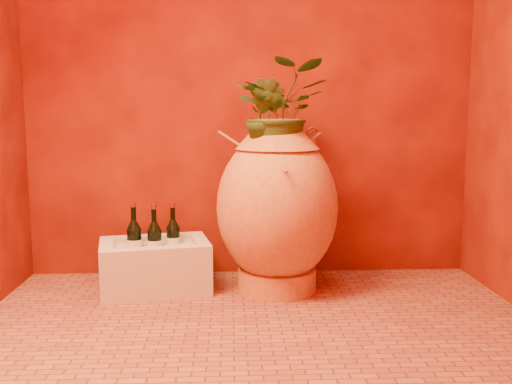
{
  "coord_description": "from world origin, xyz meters",
  "views": [
    {
      "loc": [
        -0.11,
        -2.23,
        0.93
      ],
      "look_at": [
        0.0,
        0.35,
        0.56
      ],
      "focal_mm": 40.0,
      "sensor_mm": 36.0,
      "label": 1
    }
  ],
  "objects_px": {
    "stone_basin": "(155,267)",
    "wine_bottle_a": "(155,243)",
    "wine_bottle_c": "(134,242)",
    "wine_bottle_b": "(173,240)",
    "amphora": "(277,206)",
    "wall_tap": "(313,140)"
  },
  "relations": [
    {
      "from": "stone_basin",
      "to": "wine_bottle_a",
      "type": "relative_size",
      "value": 1.96
    },
    {
      "from": "stone_basin",
      "to": "wine_bottle_c",
      "type": "bearing_deg",
      "value": -176.03
    },
    {
      "from": "wine_bottle_a",
      "to": "wine_bottle_b",
      "type": "xyz_separation_m",
      "value": [
        0.09,
        0.08,
        -0.0
      ]
    },
    {
      "from": "amphora",
      "to": "wine_bottle_b",
      "type": "distance_m",
      "value": 0.59
    },
    {
      "from": "stone_basin",
      "to": "wine_bottle_b",
      "type": "distance_m",
      "value": 0.17
    },
    {
      "from": "stone_basin",
      "to": "wine_bottle_a",
      "type": "height_order",
      "value": "wine_bottle_a"
    },
    {
      "from": "wine_bottle_b",
      "to": "wine_bottle_c",
      "type": "distance_m",
      "value": 0.21
    },
    {
      "from": "stone_basin",
      "to": "wine_bottle_b",
      "type": "xyz_separation_m",
      "value": [
        0.09,
        0.07,
        0.13
      ]
    },
    {
      "from": "wine_bottle_a",
      "to": "wine_bottle_b",
      "type": "height_order",
      "value": "wine_bottle_a"
    },
    {
      "from": "amphora",
      "to": "stone_basin",
      "type": "bearing_deg",
      "value": 177.6
    },
    {
      "from": "wine_bottle_b",
      "to": "stone_basin",
      "type": "bearing_deg",
      "value": -140.5
    },
    {
      "from": "wine_bottle_a",
      "to": "wine_bottle_c",
      "type": "relative_size",
      "value": 0.96
    },
    {
      "from": "wine_bottle_b",
      "to": "wine_bottle_c",
      "type": "height_order",
      "value": "wine_bottle_c"
    },
    {
      "from": "amphora",
      "to": "stone_basin",
      "type": "relative_size",
      "value": 1.45
    },
    {
      "from": "wine_bottle_b",
      "to": "wall_tap",
      "type": "height_order",
      "value": "wall_tap"
    },
    {
      "from": "amphora",
      "to": "wall_tap",
      "type": "bearing_deg",
      "value": 51.17
    },
    {
      "from": "stone_basin",
      "to": "wine_bottle_c",
      "type": "distance_m",
      "value": 0.17
    },
    {
      "from": "wine_bottle_a",
      "to": "wine_bottle_b",
      "type": "relative_size",
      "value": 1.02
    },
    {
      "from": "amphora",
      "to": "wine_bottle_b",
      "type": "height_order",
      "value": "amphora"
    },
    {
      "from": "amphora",
      "to": "wine_bottle_a",
      "type": "height_order",
      "value": "amphora"
    },
    {
      "from": "amphora",
      "to": "wine_bottle_b",
      "type": "xyz_separation_m",
      "value": [
        -0.55,
        0.1,
        -0.19
      ]
    },
    {
      "from": "amphora",
      "to": "wine_bottle_c",
      "type": "height_order",
      "value": "amphora"
    }
  ]
}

